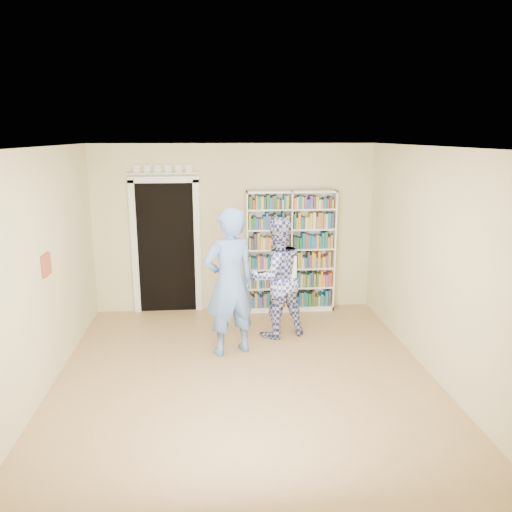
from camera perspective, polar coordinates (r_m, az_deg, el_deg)
The scene contains 11 objects.
floor at distance 6.13m, azimuth -1.24°, elevation -13.78°, with size 5.00×5.00×0.00m, color #A68150.
ceiling at distance 5.44m, azimuth -1.39°, elevation 12.34°, with size 5.00×5.00×0.00m, color white.
wall_back at distance 8.07m, azimuth -2.48°, elevation 3.13°, with size 4.50×4.50×0.00m, color beige.
wall_left at distance 5.94m, azimuth -23.54°, elevation -1.89°, with size 5.00×5.00×0.00m, color beige.
wall_right at distance 6.20m, azimuth 19.93°, elevation -0.94°, with size 5.00×5.00×0.00m, color beige.
bookshelf at distance 8.08m, azimuth 3.95°, elevation 0.56°, with size 1.43×0.27×1.97m.
doorway at distance 8.11m, azimuth -10.25°, elevation 1.74°, with size 1.10×0.08×2.43m.
wall_art at distance 6.10m, azimuth -22.83°, elevation -0.93°, with size 0.03×0.25×0.25m, color maroon.
man_blue at distance 6.45m, azimuth -3.02°, elevation -3.04°, with size 0.71×0.47×1.95m, color #587DC5.
man_plaid at distance 7.06m, azimuth 2.37°, elevation -2.46°, with size 0.84×0.65×1.73m, color navy.
paper_sheet at distance 6.87m, azimuth 3.81°, elevation -1.34°, with size 0.22×0.01×0.31m, color white.
Camera 1 is at (-0.35, -5.43, 2.83)m, focal length 35.00 mm.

